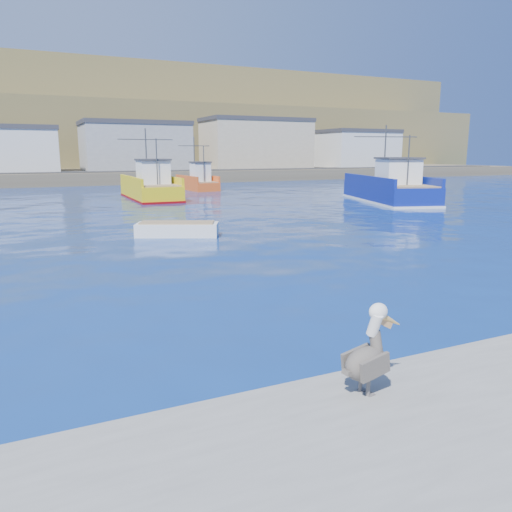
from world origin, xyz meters
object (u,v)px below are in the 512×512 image
(trawler_yellow_b, at_px, (151,188))
(skiff_mid, at_px, (177,231))
(trawler_blue, at_px, (390,189))
(pelican, at_px, (369,356))
(boat_orange, at_px, (198,181))

(trawler_yellow_b, bearing_deg, skiff_mid, -99.83)
(trawler_blue, xyz_separation_m, pelican, (-24.12, -28.51, 0.03))
(trawler_blue, xyz_separation_m, boat_orange, (-10.56, 20.31, -0.10))
(trawler_yellow_b, height_order, boat_orange, trawler_yellow_b)
(boat_orange, bearing_deg, trawler_yellow_b, -130.22)
(boat_orange, height_order, pelican, boat_orange)
(pelican, bearing_deg, boat_orange, 74.48)
(trawler_blue, height_order, boat_orange, trawler_blue)
(trawler_yellow_b, bearing_deg, trawler_blue, -32.30)
(trawler_yellow_b, relative_size, pelican, 7.50)
(boat_orange, xyz_separation_m, pelican, (-13.56, -48.83, 0.13))
(trawler_yellow_b, height_order, pelican, trawler_yellow_b)
(trawler_blue, height_order, pelican, trawler_blue)
(trawler_yellow_b, distance_m, trawler_blue, 21.39)
(trawler_yellow_b, distance_m, pelican, 40.39)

